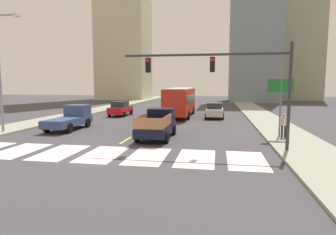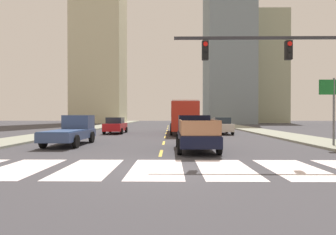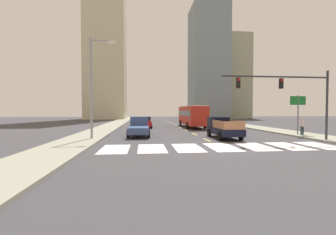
{
  "view_description": "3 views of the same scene",
  "coord_description": "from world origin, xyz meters",
  "px_view_note": "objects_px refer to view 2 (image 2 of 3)",
  "views": [
    {
      "loc": [
        6.07,
        -14.44,
        3.75
      ],
      "look_at": [
        2.25,
        7.71,
        1.16
      ],
      "focal_mm": 30.9,
      "sensor_mm": 36.0,
      "label": 1
    },
    {
      "loc": [
        0.52,
        -9.76,
        1.98
      ],
      "look_at": [
        0.32,
        7.85,
        1.81
      ],
      "focal_mm": 28.47,
      "sensor_mm": 36.0,
      "label": 2
    },
    {
      "loc": [
        -5.53,
        -15.68,
        2.63
      ],
      "look_at": [
        -2.35,
        14.92,
        1.67
      ],
      "focal_mm": 24.33,
      "sensor_mm": 36.0,
      "label": 3
    }
  ],
  "objects_px": {
    "city_bus": "(183,115)",
    "traffic_signal_gantry": "(315,65)",
    "pickup_dark": "(72,131)",
    "direction_sign_green": "(334,97)",
    "sedan_near_left": "(116,125)",
    "sedan_near_right": "(221,126)",
    "pickup_stakebed": "(196,133)"
  },
  "relations": [
    {
      "from": "city_bus",
      "to": "traffic_signal_gantry",
      "type": "relative_size",
      "value": 1.16
    },
    {
      "from": "pickup_dark",
      "to": "direction_sign_green",
      "type": "bearing_deg",
      "value": -2.66
    },
    {
      "from": "sedan_near_left",
      "to": "traffic_signal_gantry",
      "type": "distance_m",
      "value": 20.81
    },
    {
      "from": "pickup_dark",
      "to": "sedan_near_right",
      "type": "xyz_separation_m",
      "value": [
        11.83,
        10.04,
        -0.06
      ]
    },
    {
      "from": "pickup_dark",
      "to": "city_bus",
      "type": "xyz_separation_m",
      "value": [
        7.89,
        10.92,
        1.03
      ]
    },
    {
      "from": "sedan_near_left",
      "to": "direction_sign_green",
      "type": "height_order",
      "value": "direction_sign_green"
    },
    {
      "from": "pickup_dark",
      "to": "city_bus",
      "type": "relative_size",
      "value": 0.48
    },
    {
      "from": "pickup_stakebed",
      "to": "sedan_near_right",
      "type": "relative_size",
      "value": 1.18
    },
    {
      "from": "sedan_near_left",
      "to": "sedan_near_right",
      "type": "relative_size",
      "value": 1.0
    },
    {
      "from": "sedan_near_right",
      "to": "direction_sign_green",
      "type": "bearing_deg",
      "value": -66.93
    },
    {
      "from": "pickup_stakebed",
      "to": "sedan_near_left",
      "type": "relative_size",
      "value": 1.18
    },
    {
      "from": "city_bus",
      "to": "sedan_near_right",
      "type": "xyz_separation_m",
      "value": [
        3.95,
        -0.89,
        -1.09
      ]
    },
    {
      "from": "pickup_dark",
      "to": "direction_sign_green",
      "type": "height_order",
      "value": "direction_sign_green"
    },
    {
      "from": "pickup_stakebed",
      "to": "sedan_near_right",
      "type": "bearing_deg",
      "value": 70.8
    },
    {
      "from": "city_bus",
      "to": "sedan_near_left",
      "type": "distance_m",
      "value": 7.29
    },
    {
      "from": "direction_sign_green",
      "to": "sedan_near_right",
      "type": "bearing_deg",
      "value": 111.27
    },
    {
      "from": "traffic_signal_gantry",
      "to": "pickup_dark",
      "type": "bearing_deg",
      "value": 155.69
    },
    {
      "from": "direction_sign_green",
      "to": "pickup_dark",
      "type": "bearing_deg",
      "value": 174.21
    },
    {
      "from": "sedan_near_left",
      "to": "traffic_signal_gantry",
      "type": "relative_size",
      "value": 0.47
    },
    {
      "from": "sedan_near_left",
      "to": "direction_sign_green",
      "type": "distance_m",
      "value": 20.02
    },
    {
      "from": "pickup_stakebed",
      "to": "pickup_dark",
      "type": "bearing_deg",
      "value": 159.93
    },
    {
      "from": "pickup_dark",
      "to": "sedan_near_left",
      "type": "relative_size",
      "value": 1.18
    },
    {
      "from": "pickup_stakebed",
      "to": "city_bus",
      "type": "xyz_separation_m",
      "value": [
        -0.13,
        13.48,
        1.02
      ]
    },
    {
      "from": "city_bus",
      "to": "sedan_near_left",
      "type": "bearing_deg",
      "value": -175.57
    },
    {
      "from": "pickup_stakebed",
      "to": "pickup_dark",
      "type": "height_order",
      "value": "same"
    },
    {
      "from": "pickup_stakebed",
      "to": "direction_sign_green",
      "type": "relative_size",
      "value": 1.24
    },
    {
      "from": "pickup_stakebed",
      "to": "sedan_near_left",
      "type": "bearing_deg",
      "value": 116.82
    },
    {
      "from": "pickup_dark",
      "to": "traffic_signal_gantry",
      "type": "bearing_deg",
      "value": -21.17
    },
    {
      "from": "pickup_stakebed",
      "to": "direction_sign_green",
      "type": "bearing_deg",
      "value": 3.76
    },
    {
      "from": "traffic_signal_gantry",
      "to": "sedan_near_right",
      "type": "bearing_deg",
      "value": 94.18
    },
    {
      "from": "city_bus",
      "to": "sedan_near_left",
      "type": "xyz_separation_m",
      "value": [
        -7.2,
        -0.35,
        -1.09
      ]
    },
    {
      "from": "traffic_signal_gantry",
      "to": "direction_sign_green",
      "type": "height_order",
      "value": "traffic_signal_gantry"
    }
  ]
}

